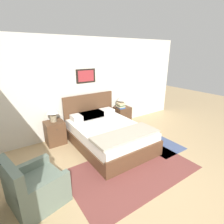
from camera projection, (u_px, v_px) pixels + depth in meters
ground_plane at (155, 191)px, 2.95m from camera, size 16.00×16.00×0.00m
wall_back at (80, 87)px, 4.74m from camera, size 7.14×0.09×2.60m
area_rug_main at (132, 170)px, 3.47m from camera, size 2.46×1.50×0.01m
area_rug_bedside at (152, 140)px, 4.61m from camera, size 0.80×1.55×0.01m
bed at (108, 134)px, 4.32m from camera, size 1.50×2.09×1.11m
armchair at (34, 188)px, 2.63m from camera, size 0.88×0.87×0.83m
nightstand_near_window at (55, 133)px, 4.38m from camera, size 0.46×0.43×0.59m
nightstand_by_door at (122, 116)px, 5.52m from camera, size 0.46×0.43×0.59m
table_lamp_near_window at (52, 111)px, 4.21m from camera, size 0.30×0.30×0.43m
table_lamp_by_door at (122, 98)px, 5.33m from camera, size 0.30×0.30×0.43m
book_thick_bottom at (121, 107)px, 5.33m from camera, size 0.21×0.30×0.04m
book_hardcover_middle at (121, 106)px, 5.31m from camera, size 0.22×0.25×0.03m
book_novel_upper at (121, 105)px, 5.30m from camera, size 0.16×0.24×0.04m
book_slim_near_top at (121, 104)px, 5.29m from camera, size 0.22×0.27×0.04m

